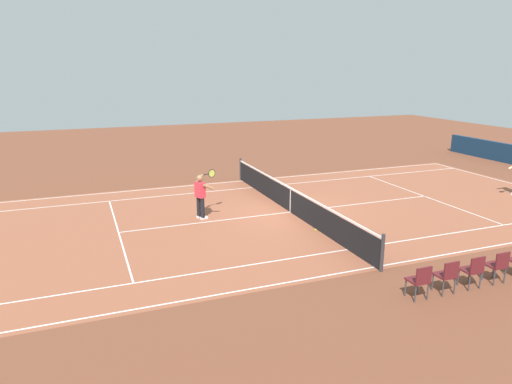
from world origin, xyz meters
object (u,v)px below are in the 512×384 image
tennis_player_near (201,194)px  spectator_chair_7 (420,280)px  tennis_ball (316,230)px  spectator_chair_5 (473,269)px  spectator_chair_6 (447,274)px  spectator_chair_4 (498,264)px  tennis_net (291,200)px

tennis_player_near → spectator_chair_7: bearing=112.3°
tennis_player_near → tennis_ball: size_ratio=25.71×
tennis_player_near → tennis_ball: bearing=140.2°
tennis_player_near → spectator_chair_7: size_ratio=1.93×
spectator_chair_5 → spectator_chair_7: size_ratio=1.00×
spectator_chair_5 → spectator_chair_6: 0.82m
tennis_player_near → tennis_ball: 4.36m
tennis_ball → spectator_chair_4: spectator_chair_4 is taller
spectator_chair_4 → spectator_chair_5: bearing=0.0°
spectator_chair_4 → spectator_chair_6: size_ratio=1.00×
spectator_chair_4 → spectator_chair_5: size_ratio=1.00×
tennis_net → spectator_chair_6: size_ratio=13.30×
tennis_player_near → spectator_chair_5: size_ratio=1.93×
spectator_chair_4 → spectator_chair_5: (0.82, 0.00, 0.00)m
tennis_ball → spectator_chair_5: spectator_chair_5 is taller
tennis_net → spectator_chair_6: 7.49m
spectator_chair_5 → tennis_net: bearing=-78.5°
tennis_ball → spectator_chair_5: 5.48m
tennis_ball → spectator_chair_7: spectator_chair_7 is taller
tennis_net → tennis_player_near: (3.39, -0.48, 0.44)m
spectator_chair_4 → spectator_chair_5: same height
tennis_ball → spectator_chair_6: size_ratio=0.08×
spectator_chair_7 → tennis_net: bearing=-91.0°
tennis_net → spectator_chair_6: (-0.69, 7.46, 0.03)m
tennis_ball → spectator_chair_4: 5.77m
tennis_player_near → spectator_chair_4: 9.80m
spectator_chair_4 → spectator_chair_6: (1.64, 0.00, 0.00)m
spectator_chair_5 → tennis_ball: bearing=-72.7°
tennis_net → spectator_chair_5: tennis_net is taller
spectator_chair_5 → spectator_chair_6: (0.82, 0.00, 0.00)m
tennis_player_near → spectator_chair_6: 8.94m
tennis_player_near → spectator_chair_5: (-4.90, 7.94, -0.41)m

